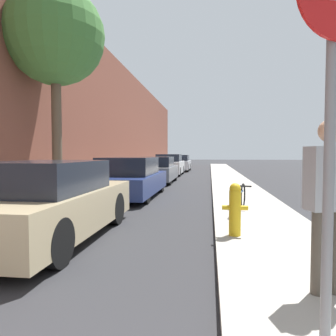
% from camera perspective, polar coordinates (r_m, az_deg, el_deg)
% --- Properties ---
extents(ground_plane, '(120.00, 120.00, 0.00)m').
position_cam_1_polar(ground_plane, '(16.15, 1.25, -2.76)').
color(ground_plane, '#28282B').
extents(sidewalk_left, '(2.00, 52.00, 0.12)m').
position_cam_1_polar(sidewalk_left, '(16.71, -8.69, -2.40)').
color(sidewalk_left, '#9E998E').
rests_on(sidewalk_left, ground).
extents(sidewalk_right, '(2.00, 52.00, 0.12)m').
position_cam_1_polar(sidewalk_right, '(16.08, 11.58, -2.63)').
color(sidewalk_right, '#9E998E').
rests_on(sidewalk_right, ground).
extents(building_facade_left, '(0.70, 52.00, 7.35)m').
position_cam_1_polar(building_facade_left, '(17.21, -13.16, 9.77)').
color(building_facade_left, brown).
rests_on(building_facade_left, ground).
extents(parked_car_champagne, '(1.74, 4.21, 1.41)m').
position_cam_1_polar(parked_car_champagne, '(5.92, -20.71, -5.93)').
color(parked_car_champagne, black).
rests_on(parked_car_champagne, ground).
extents(parked_car_navy, '(1.90, 4.65, 1.40)m').
position_cam_1_polar(parked_car_navy, '(11.02, -6.97, -1.89)').
color(parked_car_navy, black).
rests_on(parked_car_navy, ground).
extents(parked_car_grey, '(1.90, 4.12, 1.36)m').
position_cam_1_polar(parked_car_grey, '(16.31, -2.19, -0.41)').
color(parked_car_grey, black).
rests_on(parked_car_grey, ground).
extents(parked_car_white, '(1.80, 4.04, 1.48)m').
position_cam_1_polar(parked_car_white, '(21.85, 0.26, 0.51)').
color(parked_car_white, black).
rests_on(parked_car_white, ground).
extents(parked_car_silver, '(1.74, 4.22, 1.40)m').
position_cam_1_polar(parked_car_silver, '(26.95, 2.16, 0.87)').
color(parked_car_silver, black).
rests_on(parked_car_silver, ground).
extents(street_tree_near, '(3.01, 3.01, 6.54)m').
position_cam_1_polar(street_tree_near, '(10.90, -19.97, 21.66)').
color(street_tree_near, brown).
rests_on(street_tree_near, sidewalk_left).
extents(fire_hydrant, '(0.44, 0.20, 0.91)m').
position_cam_1_polar(fire_hydrant, '(5.54, 12.17, -7.27)').
color(fire_hydrant, gold).
rests_on(fire_hydrant, sidewalk_right).
extents(traffic_sign_post, '(0.69, 0.26, 2.99)m').
position_cam_1_polar(traffic_sign_post, '(2.37, 28.14, 15.92)').
color(traffic_sign_post, gray).
rests_on(traffic_sign_post, sidewalk_right).
extents(pedestrian, '(0.49, 0.34, 1.76)m').
position_cam_1_polar(pedestrian, '(3.52, 27.39, -4.53)').
color(pedestrian, '#4C473D').
rests_on(pedestrian, sidewalk_right).
extents(bicycle, '(0.53, 1.57, 0.66)m').
position_cam_1_polar(bicycle, '(7.76, 13.06, -5.39)').
color(bicycle, black).
rests_on(bicycle, sidewalk_right).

